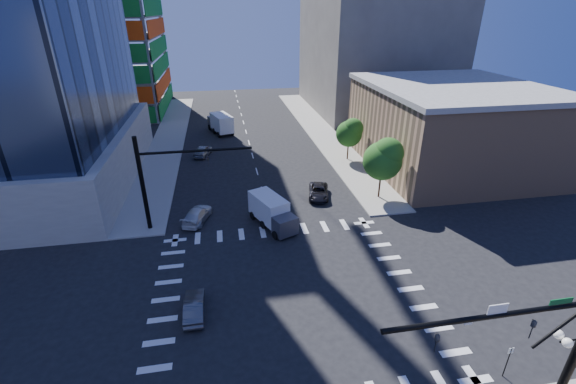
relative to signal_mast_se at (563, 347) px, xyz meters
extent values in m
plane|color=black|center=(-10.60, 11.50, -5.01)|extent=(160.00, 160.00, 0.00)
cube|color=silver|center=(-10.60, 11.50, -5.00)|extent=(20.00, 20.00, 0.01)
cube|color=gray|center=(1.90, 51.50, -4.93)|extent=(5.00, 60.00, 0.15)
cube|color=gray|center=(-23.10, 51.50, -4.93)|extent=(5.00, 60.00, 0.15)
cube|color=tan|center=(14.40, 33.50, -0.01)|extent=(20.00, 22.00, 10.00)
cube|color=slate|center=(14.40, 33.50, 5.29)|extent=(20.50, 22.50, 0.60)
cube|color=#5B5552|center=(16.40, 66.50, 8.99)|extent=(24.00, 30.00, 28.00)
cylinder|color=black|center=(-4.10, 0.00, 2.54)|extent=(10.00, 0.24, 0.24)
cylinder|color=black|center=(-0.50, 0.00, 1.44)|extent=(2.50, 0.14, 2.50)
imported|color=black|center=(-2.10, 0.00, 1.44)|extent=(0.16, 0.20, 1.00)
imported|color=black|center=(-6.60, 0.00, 1.44)|extent=(0.16, 0.20, 1.00)
cube|color=white|center=(-4.10, 0.00, 2.89)|extent=(0.90, 0.04, 0.50)
cube|color=#0B5023|center=(-1.10, 0.00, 2.84)|extent=(1.10, 0.04, 0.28)
cylinder|color=black|center=(0.30, 0.00, 0.34)|extent=(1.20, 0.08, 0.08)
sphere|color=white|center=(-0.20, 0.25, 0.54)|extent=(0.44, 0.44, 0.44)
sphere|color=white|center=(-0.20, -0.25, 0.54)|extent=(0.44, 0.44, 0.44)
cylinder|color=black|center=(-22.10, 23.00, -0.36)|extent=(0.40, 0.40, 9.00)
cylinder|color=black|center=(-17.10, 23.00, 2.54)|extent=(10.00, 0.24, 0.24)
imported|color=black|center=(-16.10, 23.00, 1.44)|extent=(0.16, 0.20, 1.00)
cylinder|color=#382316|center=(1.90, 25.50, -3.72)|extent=(0.20, 0.20, 2.27)
sphere|color=#194E14|center=(1.90, 25.50, -0.63)|extent=(4.16, 4.16, 4.16)
sphere|color=#306822|center=(2.30, 25.20, 0.34)|extent=(3.25, 3.25, 3.25)
cylinder|color=#382316|center=(2.20, 37.50, -3.90)|extent=(0.20, 0.20, 1.92)
sphere|color=#194E14|center=(2.20, 37.50, -1.28)|extent=(3.52, 3.52, 3.52)
sphere|color=#306822|center=(2.60, 37.20, -0.46)|extent=(2.75, 2.75, 2.75)
cylinder|color=black|center=(0.10, 2.50, -3.91)|extent=(0.06, 0.06, 2.20)
cube|color=silver|center=(0.10, 2.50, -3.01)|extent=(0.30, 0.03, 0.40)
imported|color=black|center=(-4.59, 26.91, -4.37)|extent=(3.14, 4.94, 1.27)
imported|color=silver|center=(-17.68, 23.80, -4.33)|extent=(3.30, 5.03, 1.35)
imported|color=gray|center=(-17.51, 42.74, -4.27)|extent=(2.98, 4.66, 1.48)
imported|color=#49494D|center=(-17.44, 10.69, -4.39)|extent=(1.33, 3.76, 1.24)
cube|color=silver|center=(-10.45, 21.42, -3.33)|extent=(3.68, 4.91, 2.30)
cube|color=#3F3E45|center=(-10.45, 21.42, -3.90)|extent=(2.50, 2.26, 1.68)
cube|color=white|center=(-14.88, 53.89, -3.09)|extent=(3.86, 5.56, 2.63)
cube|color=#3F3E45|center=(-14.88, 53.89, -3.74)|extent=(2.77, 2.45, 1.92)
camera|label=1|loc=(-14.69, -10.43, 14.02)|focal=24.00mm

